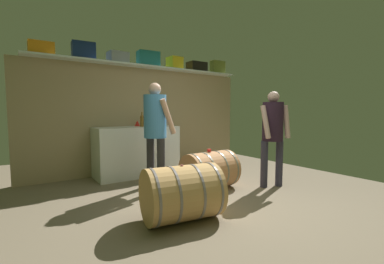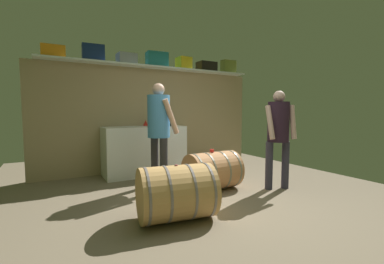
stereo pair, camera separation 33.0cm
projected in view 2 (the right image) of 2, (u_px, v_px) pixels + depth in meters
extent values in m
cube|color=#746550|center=(199.00, 193.00, 4.02)|extent=(6.03, 8.36, 0.02)
cube|color=tan|center=(154.00, 120.00, 5.61)|extent=(4.83, 0.10, 2.16)
cube|color=silver|center=(156.00, 68.00, 5.40)|extent=(4.45, 0.40, 0.03)
cube|color=orange|center=(53.00, 52.00, 4.46)|extent=(0.38, 0.29, 0.21)
cube|color=navy|center=(93.00, 53.00, 4.78)|extent=(0.41, 0.27, 0.30)
cube|color=gray|center=(127.00, 59.00, 5.08)|extent=(0.37, 0.32, 0.21)
cube|color=#207582|center=(157.00, 60.00, 5.39)|extent=(0.45, 0.28, 0.30)
cube|color=yellow|center=(184.00, 63.00, 5.70)|extent=(0.29, 0.30, 0.26)
cube|color=black|center=(207.00, 67.00, 5.99)|extent=(0.42, 0.30, 0.21)
cube|color=olive|center=(228.00, 67.00, 6.29)|extent=(0.36, 0.19, 0.31)
cube|color=silver|center=(144.00, 150.00, 5.15)|extent=(1.58, 0.66, 0.96)
cylinder|color=brown|center=(150.00, 122.00, 5.12)|extent=(0.07, 0.07, 0.18)
sphere|color=brown|center=(149.00, 117.00, 5.11)|extent=(0.07, 0.07, 0.07)
cylinder|color=brown|center=(149.00, 114.00, 5.11)|extent=(0.02, 0.02, 0.08)
cylinder|color=black|center=(171.00, 121.00, 5.23)|extent=(0.08, 0.08, 0.21)
sphere|color=black|center=(171.00, 115.00, 5.22)|extent=(0.07, 0.07, 0.07)
cylinder|color=black|center=(171.00, 113.00, 5.21)|extent=(0.03, 0.03, 0.08)
cylinder|color=white|center=(154.00, 126.00, 5.41)|extent=(0.07, 0.07, 0.00)
cylinder|color=white|center=(154.00, 124.00, 5.41)|extent=(0.01, 0.01, 0.06)
sphere|color=white|center=(154.00, 121.00, 5.40)|extent=(0.07, 0.07, 0.07)
sphere|color=maroon|center=(154.00, 122.00, 5.40)|extent=(0.04, 0.04, 0.04)
cone|color=red|center=(146.00, 123.00, 5.33)|extent=(0.11, 0.11, 0.12)
cylinder|color=tan|center=(212.00, 171.00, 4.12)|extent=(0.86, 0.64, 0.60)
cylinder|color=slate|center=(194.00, 174.00, 3.93)|extent=(0.05, 0.61, 0.61)
cylinder|color=slate|center=(206.00, 172.00, 4.05)|extent=(0.05, 0.61, 0.61)
cylinder|color=slate|center=(219.00, 170.00, 4.19)|extent=(0.05, 0.61, 0.61)
cylinder|color=slate|center=(229.00, 168.00, 4.30)|extent=(0.05, 0.61, 0.61)
cylinder|color=#8C4A4E|center=(213.00, 152.00, 4.09)|extent=(0.04, 0.04, 0.01)
cylinder|color=tan|center=(176.00, 193.00, 2.97)|extent=(0.94, 0.75, 0.63)
cylinder|color=slate|center=(145.00, 196.00, 2.84)|extent=(0.13, 0.64, 0.64)
cylinder|color=slate|center=(165.00, 194.00, 2.92)|extent=(0.13, 0.64, 0.64)
cylinder|color=slate|center=(187.00, 191.00, 3.01)|extent=(0.13, 0.64, 0.64)
cylinder|color=slate|center=(205.00, 189.00, 3.09)|extent=(0.13, 0.64, 0.64)
cylinder|color=#8F4548|center=(176.00, 165.00, 2.94)|extent=(0.04, 0.04, 0.01)
cylinder|color=red|center=(212.00, 151.00, 4.08)|extent=(0.07, 0.07, 0.04)
cylinder|color=#2F2D3E|center=(269.00, 166.00, 4.13)|extent=(0.12, 0.12, 0.77)
cylinder|color=#2F2D3E|center=(285.00, 165.00, 4.18)|extent=(0.12, 0.12, 0.77)
cylinder|color=black|center=(278.00, 122.00, 4.10)|extent=(0.34, 0.34, 0.64)
sphere|color=tan|center=(279.00, 97.00, 4.07)|extent=(0.18, 0.18, 0.18)
cylinder|color=tan|center=(270.00, 122.00, 3.97)|extent=(0.16, 0.27, 0.53)
cylinder|color=tan|center=(293.00, 122.00, 4.04)|extent=(0.13, 0.20, 0.54)
cylinder|color=#2E2E32|center=(164.00, 164.00, 4.12)|extent=(0.13, 0.13, 0.83)
cylinder|color=#2E2E32|center=(155.00, 161.00, 4.37)|extent=(0.13, 0.13, 0.83)
cylinder|color=#458ACA|center=(159.00, 116.00, 4.18)|extent=(0.36, 0.36, 0.69)
sphere|color=tan|center=(158.00, 89.00, 4.15)|extent=(0.20, 0.20, 0.20)
cylinder|color=tan|center=(171.00, 116.00, 4.08)|extent=(0.30, 0.12, 0.57)
cylinder|color=tan|center=(158.00, 116.00, 4.41)|extent=(0.26, 0.12, 0.58)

